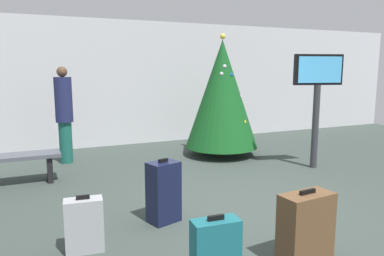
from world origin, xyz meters
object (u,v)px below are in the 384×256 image
at_px(holiday_tree, 222,94).
at_px(suitcase_2, 84,225).
at_px(suitcase_1, 216,254).
at_px(suitcase_3, 164,192).
at_px(flight_info_kiosk, 317,89).
at_px(traveller_0, 64,112).
at_px(suitcase_0, 306,228).
at_px(waiting_bench, 13,163).

bearing_deg(holiday_tree, suitcase_2, -136.10).
distance_m(suitcase_1, suitcase_3, 1.46).
relative_size(flight_info_kiosk, suitcase_1, 3.22).
xyz_separation_m(traveller_0, suitcase_3, (0.78, -3.41, -0.62)).
relative_size(suitcase_0, suitcase_3, 0.92).
distance_m(flight_info_kiosk, waiting_bench, 5.26).
height_order(flight_info_kiosk, suitcase_1, flight_info_kiosk).
xyz_separation_m(traveller_0, suitcase_1, (0.71, -4.87, -0.68)).
bearing_deg(traveller_0, suitcase_0, -70.75).
relative_size(holiday_tree, suitcase_2, 4.30).
relative_size(waiting_bench, suitcase_3, 1.81).
bearing_deg(suitcase_0, flight_info_kiosk, 46.64).
relative_size(flight_info_kiosk, traveller_0, 1.12).
height_order(waiting_bench, traveller_0, traveller_0).
bearing_deg(flight_info_kiosk, suitcase_3, -160.69).
relative_size(holiday_tree, suitcase_0, 3.53).
bearing_deg(suitcase_3, traveller_0, 102.95).
distance_m(holiday_tree, suitcase_2, 4.61).
xyz_separation_m(waiting_bench, suitcase_3, (1.67, -2.29, 0.01)).
relative_size(waiting_bench, suitcase_1, 2.18).
xyz_separation_m(holiday_tree, suitcase_1, (-2.34, -4.21, -0.99)).
height_order(flight_info_kiosk, suitcase_3, flight_info_kiosk).
relative_size(suitcase_1, suitcase_3, 0.83).
distance_m(traveller_0, suitcase_0, 5.16).
relative_size(waiting_bench, suitcase_2, 2.39).
bearing_deg(suitcase_3, waiting_bench, 126.13).
bearing_deg(holiday_tree, traveller_0, 167.92).
distance_m(traveller_0, suitcase_1, 4.97).
height_order(holiday_tree, suitcase_0, holiday_tree).
bearing_deg(waiting_bench, suitcase_2, -75.14).
distance_m(holiday_tree, flight_info_kiosk, 1.92).
distance_m(suitcase_0, suitcase_2, 2.15).
height_order(holiday_tree, suitcase_2, holiday_tree).
height_order(flight_info_kiosk, traveller_0, flight_info_kiosk).
bearing_deg(suitcase_0, traveller_0, 109.25).
bearing_deg(suitcase_3, flight_info_kiosk, 19.31).
xyz_separation_m(flight_info_kiosk, traveller_0, (-4.14, 2.23, -0.47)).
relative_size(waiting_bench, traveller_0, 0.76).
bearing_deg(traveller_0, flight_info_kiosk, -28.36).
relative_size(waiting_bench, suitcase_0, 1.96).
xyz_separation_m(waiting_bench, suitcase_0, (2.57, -3.71, -0.02)).
height_order(waiting_bench, suitcase_1, suitcase_1).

